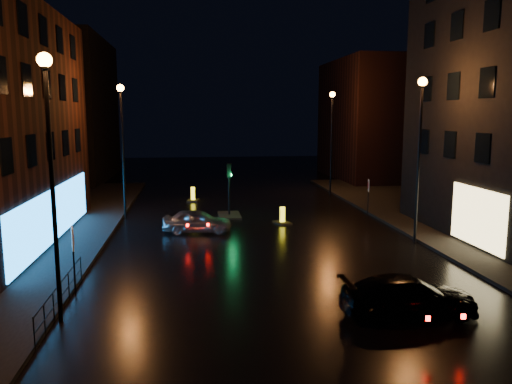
# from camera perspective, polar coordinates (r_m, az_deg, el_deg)

# --- Properties ---
(ground) EXTENTS (120.00, 120.00, 0.00)m
(ground) POSITION_cam_1_polar(r_m,az_deg,el_deg) (19.30, 3.72, -11.02)
(ground) COLOR black
(ground) RESTS_ON ground
(pavement_right) EXTENTS (12.00, 44.00, 0.15)m
(pavement_right) POSITION_cam_1_polar(r_m,az_deg,el_deg) (31.86, 26.33, -3.82)
(pavement_right) COLOR black
(pavement_right) RESTS_ON ground
(building_far_left) EXTENTS (8.00, 16.00, 14.00)m
(building_far_left) POSITION_cam_1_polar(r_m,az_deg,el_deg) (54.26, -20.85, 8.75)
(building_far_left) COLOR black
(building_far_left) RESTS_ON ground
(building_far_right) EXTENTS (8.00, 14.00, 12.00)m
(building_far_right) POSITION_cam_1_polar(r_m,az_deg,el_deg) (53.14, 13.22, 8.03)
(building_far_right) COLOR black
(building_far_right) RESTS_ON ground
(street_lamp_lnear) EXTENTS (0.44, 0.44, 8.37)m
(street_lamp_lnear) POSITION_cam_1_polar(r_m,az_deg,el_deg) (16.41, -22.48, 4.71)
(street_lamp_lnear) COLOR black
(street_lamp_lnear) RESTS_ON ground
(street_lamp_lfar) EXTENTS (0.44, 0.44, 8.37)m
(street_lamp_lfar) POSITION_cam_1_polar(r_m,az_deg,el_deg) (32.11, -15.06, 6.78)
(street_lamp_lfar) COLOR black
(street_lamp_lfar) RESTS_ON ground
(street_lamp_rnear) EXTENTS (0.44, 0.44, 8.37)m
(street_lamp_rnear) POSITION_cam_1_polar(r_m,az_deg,el_deg) (26.38, 18.23, 6.25)
(street_lamp_rnear) COLOR black
(street_lamp_rnear) RESTS_ON ground
(street_lamp_rfar) EXTENTS (0.44, 0.44, 8.37)m
(street_lamp_rfar) POSITION_cam_1_polar(r_m,az_deg,el_deg) (41.40, 8.64, 7.38)
(street_lamp_rfar) COLOR black
(street_lamp_rfar) RESTS_ON ground
(traffic_signal) EXTENTS (1.40, 2.40, 3.45)m
(traffic_signal) POSITION_cam_1_polar(r_m,az_deg,el_deg) (32.46, -3.07, -1.91)
(traffic_signal) COLOR black
(traffic_signal) RESTS_ON ground
(guard_railing) EXTENTS (0.05, 6.04, 1.00)m
(guard_railing) POSITION_cam_1_polar(r_m,az_deg,el_deg) (18.34, -21.38, -10.27)
(guard_railing) COLOR black
(guard_railing) RESTS_ON ground
(silver_hatchback) EXTENTS (3.97, 1.94, 1.30)m
(silver_hatchback) POSITION_cam_1_polar(r_m,az_deg,el_deg) (28.19, -6.73, -3.30)
(silver_hatchback) COLOR #B3B7BC
(silver_hatchback) RESTS_ON ground
(dark_sedan) EXTENTS (4.52, 1.84, 1.31)m
(dark_sedan) POSITION_cam_1_polar(r_m,az_deg,el_deg) (17.45, 17.06, -11.31)
(dark_sedan) COLOR black
(dark_sedan) RESTS_ON ground
(bollard_near) EXTENTS (1.10, 1.35, 1.02)m
(bollard_near) POSITION_cam_1_polar(r_m,az_deg,el_deg) (30.36, 3.03, -3.20)
(bollard_near) COLOR black
(bollard_near) RESTS_ON ground
(bollard_far) EXTENTS (0.99, 1.34, 1.08)m
(bollard_far) POSITION_cam_1_polar(r_m,az_deg,el_deg) (38.40, -7.21, -0.69)
(bollard_far) COLOR black
(bollard_far) RESTS_ON ground
(road_sign_left) EXTENTS (0.22, 0.60, 2.51)m
(road_sign_left) POSITION_cam_1_polar(r_m,az_deg,el_deg) (19.41, -20.19, -5.64)
(road_sign_left) COLOR black
(road_sign_left) RESTS_ON ground
(road_sign_right) EXTENTS (0.20, 0.57, 2.37)m
(road_sign_right) POSITION_cam_1_polar(r_m,az_deg,el_deg) (33.29, 12.72, 0.38)
(road_sign_right) COLOR black
(road_sign_right) RESTS_ON ground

